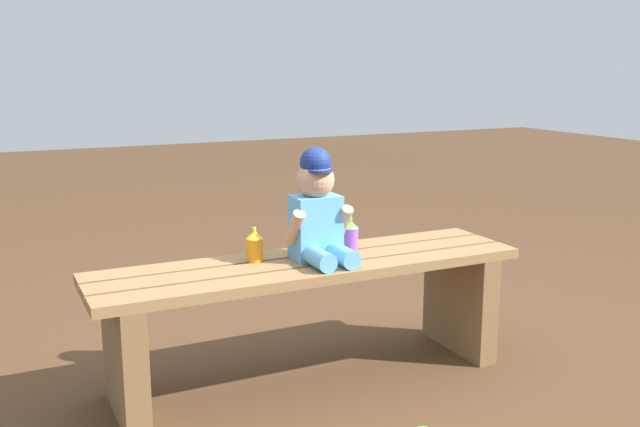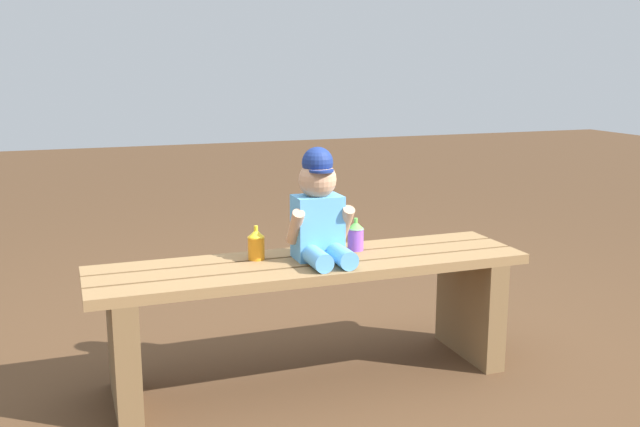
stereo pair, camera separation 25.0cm
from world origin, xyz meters
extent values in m
plane|color=#4C331E|center=(0.00, 0.00, 0.00)|extent=(16.00, 16.00, 0.00)
cube|color=olive|center=(0.00, -0.14, 0.44)|extent=(1.57, 0.12, 0.04)
cube|color=olive|center=(0.00, 0.00, 0.44)|extent=(1.57, 0.12, 0.04)
cube|color=olive|center=(0.00, 0.14, 0.44)|extent=(1.57, 0.12, 0.04)
cube|color=brown|center=(-0.67, 0.00, 0.21)|extent=(0.08, 0.40, 0.42)
cube|color=brown|center=(0.67, 0.00, 0.21)|extent=(0.08, 0.40, 0.42)
cube|color=#59A5E5|center=(0.03, 0.02, 0.57)|extent=(0.17, 0.12, 0.23)
sphere|color=tan|center=(0.03, 0.02, 0.74)|extent=(0.14, 0.14, 0.14)
cylinder|color=navy|center=(0.03, -0.02, 0.78)|extent=(0.09, 0.09, 0.01)
sphere|color=navy|center=(0.03, 0.02, 0.80)|extent=(0.11, 0.11, 0.11)
cylinder|color=#5DAEF0|center=(-0.01, -0.10, 0.49)|extent=(0.07, 0.16, 0.07)
cylinder|color=#5DAEF0|center=(0.08, -0.10, 0.49)|extent=(0.07, 0.16, 0.07)
cylinder|color=tan|center=(-0.06, -0.01, 0.58)|extent=(0.04, 0.12, 0.14)
cylinder|color=tan|center=(0.13, -0.01, 0.58)|extent=(0.04, 0.12, 0.14)
cylinder|color=orange|center=(-0.18, 0.08, 0.50)|extent=(0.06, 0.06, 0.09)
cone|color=yellow|center=(-0.18, 0.08, 0.55)|extent=(0.06, 0.06, 0.03)
cylinder|color=yellow|center=(-0.18, 0.08, 0.57)|extent=(0.01, 0.01, 0.02)
cylinder|color=#8C4CCC|center=(0.21, 0.08, 0.50)|extent=(0.06, 0.06, 0.09)
cone|color=#66CC4C|center=(0.21, 0.08, 0.55)|extent=(0.06, 0.06, 0.03)
cylinder|color=#66CC4C|center=(0.21, 0.08, 0.57)|extent=(0.01, 0.01, 0.02)
camera|label=1|loc=(-1.04, -2.26, 1.15)|focal=40.37mm
camera|label=2|loc=(-0.81, -2.35, 1.15)|focal=40.37mm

